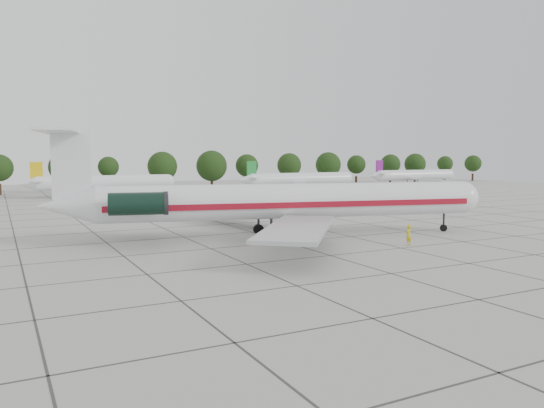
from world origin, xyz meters
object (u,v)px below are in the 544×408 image
object	(u,v)px
ground_crew	(408,235)
bg_airliner_c	(104,183)
bg_airliner_d	(300,179)
bg_airliner_e	(415,175)
main_airliner	(271,201)

from	to	relation	value
ground_crew	bg_airliner_c	world-z (taller)	bg_airliner_c
bg_airliner_d	bg_airliner_e	world-z (taller)	same
main_airliner	bg_airliner_e	world-z (taller)	main_airliner
ground_crew	bg_airliner_c	bearing A→B (deg)	-101.78
main_airliner	bg_airliner_c	bearing A→B (deg)	107.48
ground_crew	bg_airliner_e	size ratio (longest dim) A/B	0.07
main_airliner	bg_airliner_d	size ratio (longest dim) A/B	1.66
main_airliner	ground_crew	distance (m)	14.35
ground_crew	bg_airliner_c	size ratio (longest dim) A/B	0.07
bg_airliner_e	main_airliner	bearing A→B (deg)	-140.15
ground_crew	bg_airliner_c	distance (m)	79.34
main_airliner	bg_airliner_e	xyz separation A→B (m)	(84.67, 70.67, -1.02)
main_airliner	ground_crew	xyz separation A→B (m)	(9.70, -10.16, -2.92)
main_airliner	bg_airliner_d	xyz separation A→B (m)	(40.93, 63.23, -1.02)
bg_airliner_c	bg_airliner_e	distance (m)	89.66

